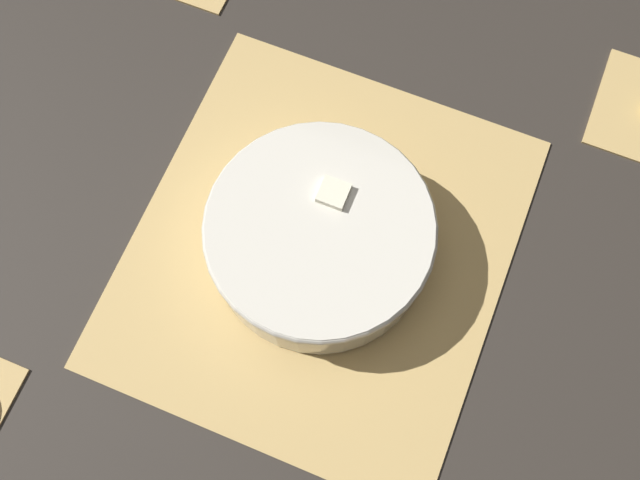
{
  "coord_description": "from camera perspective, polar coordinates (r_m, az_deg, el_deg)",
  "views": [
    {
      "loc": [
        0.24,
        0.1,
        0.79
      ],
      "look_at": [
        0.0,
        0.0,
        0.04
      ],
      "focal_mm": 42.0,
      "sensor_mm": 36.0,
      "label": 1
    }
  ],
  "objects": [
    {
      "name": "ground_plane",
      "position": [
        0.84,
        0.0,
        -0.8
      ],
      "size": [
        6.0,
        6.0,
        0.0
      ],
      "primitive_type": "plane",
      "color": "#2D2823"
    },
    {
      "name": "bamboo_mat_center",
      "position": [
        0.83,
        0.0,
        -0.74
      ],
      "size": [
        0.45,
        0.4,
        0.01
      ],
      "color": "tan",
      "rests_on": "ground_plane"
    },
    {
      "name": "fruit_salad_bowl",
      "position": [
        0.79,
        0.0,
        0.26
      ],
      "size": [
        0.24,
        0.24,
        0.08
      ],
      "color": "silver",
      "rests_on": "bamboo_mat_center"
    }
  ]
}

